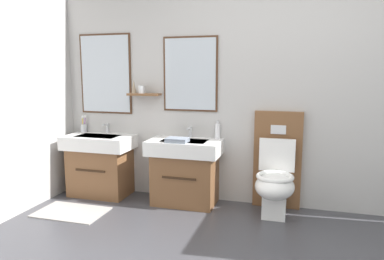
% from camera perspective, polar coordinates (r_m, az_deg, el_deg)
% --- Properties ---
extents(wall_back, '(5.17, 0.27, 2.50)m').
position_cam_1_polar(wall_back, '(3.81, 14.10, 6.76)').
color(wall_back, '#B7B5B2').
rests_on(wall_back, ground).
extents(bath_mat, '(0.68, 0.44, 0.01)m').
position_cam_1_polar(bath_mat, '(3.90, -18.50, -12.17)').
color(bath_mat, '#9E9993').
rests_on(bath_mat, ground).
extents(vanity_sink_left, '(0.76, 0.48, 0.69)m').
position_cam_1_polar(vanity_sink_left, '(4.26, -14.23, -5.07)').
color(vanity_sink_left, brown).
rests_on(vanity_sink_left, ground).
extents(tap_on_left_sink, '(0.03, 0.13, 0.11)m').
position_cam_1_polar(tap_on_left_sink, '(4.33, -13.29, 0.47)').
color(tap_on_left_sink, silver).
rests_on(tap_on_left_sink, vanity_sink_left).
extents(vanity_sink_right, '(0.76, 0.48, 0.69)m').
position_cam_1_polar(vanity_sink_right, '(3.86, -1.09, -6.27)').
color(vanity_sink_right, brown).
rests_on(vanity_sink_right, ground).
extents(tap_on_right_sink, '(0.03, 0.13, 0.11)m').
position_cam_1_polar(tap_on_right_sink, '(3.93, -0.36, -0.14)').
color(tap_on_right_sink, silver).
rests_on(tap_on_right_sink, vanity_sink_right).
extents(toilet, '(0.48, 0.62, 1.00)m').
position_cam_1_polar(toilet, '(3.69, 13.07, -7.08)').
color(toilet, brown).
rests_on(toilet, ground).
extents(toothbrush_cup, '(0.07, 0.07, 0.20)m').
position_cam_1_polar(toothbrush_cup, '(4.48, -16.69, 0.39)').
color(toothbrush_cup, silver).
rests_on(toothbrush_cup, vanity_sink_left).
extents(soap_dispenser, '(0.06, 0.06, 0.20)m').
position_cam_1_polar(soap_dispenser, '(3.85, 4.05, -0.15)').
color(soap_dispenser, white).
rests_on(soap_dispenser, vanity_sink_right).
extents(folded_hand_towel, '(0.22, 0.16, 0.04)m').
position_cam_1_polar(folded_hand_towel, '(3.66, -2.34, -1.60)').
color(folded_hand_towel, gray).
rests_on(folded_hand_towel, vanity_sink_right).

